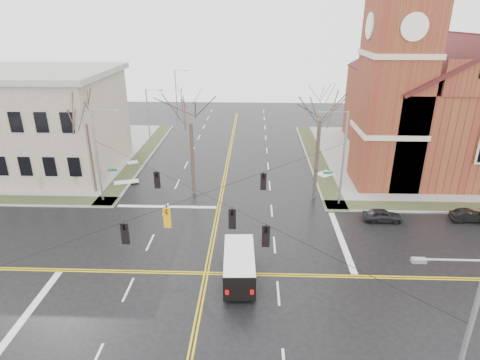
{
  "coord_description": "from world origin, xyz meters",
  "views": [
    {
      "loc": [
        3.27,
        -23.62,
        16.97
      ],
      "look_at": [
        2.18,
        6.0,
        4.72
      ],
      "focal_mm": 30.0,
      "sensor_mm": 36.0,
      "label": 1
    }
  ],
  "objects_px": {
    "signal_pole_se": "(459,350)",
    "tree_ne": "(320,115)",
    "streetlight_north_a": "(149,117)",
    "tree_nw_far": "(85,119)",
    "signal_pole_ne": "(342,156)",
    "parked_car_b": "(469,216)",
    "tree_nw_near": "(190,119)",
    "cargo_van": "(239,263)",
    "church": "(437,93)",
    "signal_pole_nw": "(98,153)",
    "parked_car_a": "(382,215)",
    "streetlight_north_b": "(177,91)"
  },
  "relations": [
    {
      "from": "streetlight_north_b",
      "to": "tree_nw_near",
      "type": "xyz_separation_m",
      "value": [
        7.81,
        -34.25,
        3.33
      ]
    },
    {
      "from": "signal_pole_se",
      "to": "parked_car_a",
      "type": "relative_size",
      "value": 2.7
    },
    {
      "from": "streetlight_north_b",
      "to": "tree_nw_far",
      "type": "distance_m",
      "value": 34.58
    },
    {
      "from": "signal_pole_nw",
      "to": "parked_car_a",
      "type": "height_order",
      "value": "signal_pole_nw"
    },
    {
      "from": "signal_pole_nw",
      "to": "signal_pole_se",
      "type": "xyz_separation_m",
      "value": [
        22.64,
        -23.0,
        0.0
      ]
    },
    {
      "from": "signal_pole_nw",
      "to": "streetlight_north_b",
      "type": "bearing_deg",
      "value": 88.95
    },
    {
      "from": "streetlight_north_b",
      "to": "tree_ne",
      "type": "xyz_separation_m",
      "value": [
        19.99,
        -34.95,
        3.91
      ]
    },
    {
      "from": "tree_nw_far",
      "to": "cargo_van",
      "type": "bearing_deg",
      "value": -42.28
    },
    {
      "from": "streetlight_north_a",
      "to": "tree_nw_near",
      "type": "distance_m",
      "value": 16.59
    },
    {
      "from": "tree_nw_far",
      "to": "tree_ne",
      "type": "distance_m",
      "value": 22.41
    },
    {
      "from": "signal_pole_nw",
      "to": "cargo_van",
      "type": "bearing_deg",
      "value": -40.95
    },
    {
      "from": "cargo_van",
      "to": "parked_car_a",
      "type": "bearing_deg",
      "value": 32.6
    },
    {
      "from": "signal_pole_se",
      "to": "tree_ne",
      "type": "xyz_separation_m",
      "value": [
        -1.99,
        24.55,
        3.42
      ]
    },
    {
      "from": "parked_car_a",
      "to": "parked_car_b",
      "type": "distance_m",
      "value": 7.69
    },
    {
      "from": "streetlight_north_a",
      "to": "parked_car_b",
      "type": "height_order",
      "value": "streetlight_north_a"
    },
    {
      "from": "tree_ne",
      "to": "tree_nw_far",
      "type": "bearing_deg",
      "value": 178.47
    },
    {
      "from": "signal_pole_ne",
      "to": "tree_ne",
      "type": "height_order",
      "value": "tree_ne"
    },
    {
      "from": "signal_pole_nw",
      "to": "church",
      "type": "bearing_deg",
      "value": 20.21
    },
    {
      "from": "signal_pole_ne",
      "to": "cargo_van",
      "type": "relative_size",
      "value": 1.65
    },
    {
      "from": "streetlight_north_b",
      "to": "church",
      "type": "bearing_deg",
      "value": -33.25
    },
    {
      "from": "signal_pole_se",
      "to": "tree_ne",
      "type": "bearing_deg",
      "value": 94.63
    },
    {
      "from": "church",
      "to": "tree_nw_near",
      "type": "height_order",
      "value": "church"
    },
    {
      "from": "signal_pole_se",
      "to": "streetlight_north_a",
      "type": "relative_size",
      "value": 1.12
    },
    {
      "from": "parked_car_a",
      "to": "signal_pole_se",
      "type": "bearing_deg",
      "value": 170.99
    },
    {
      "from": "signal_pole_ne",
      "to": "parked_car_b",
      "type": "xyz_separation_m",
      "value": [
        11.05,
        -2.88,
        -4.42
      ]
    },
    {
      "from": "church",
      "to": "tree_nw_far",
      "type": "relative_size",
      "value": 2.6
    },
    {
      "from": "church",
      "to": "tree_nw_far",
      "type": "height_order",
      "value": "church"
    },
    {
      "from": "signal_pole_se",
      "to": "cargo_van",
      "type": "distance_m",
      "value": 14.78
    },
    {
      "from": "signal_pole_ne",
      "to": "tree_nw_far",
      "type": "xyz_separation_m",
      "value": [
        -24.38,
        2.15,
        2.7
      ]
    },
    {
      "from": "signal_pole_se",
      "to": "cargo_van",
      "type": "height_order",
      "value": "signal_pole_se"
    },
    {
      "from": "signal_pole_se",
      "to": "parked_car_b",
      "type": "relative_size",
      "value": 2.81
    },
    {
      "from": "signal_pole_ne",
      "to": "tree_nw_near",
      "type": "bearing_deg",
      "value": 170.96
    },
    {
      "from": "tree_nw_far",
      "to": "signal_pole_ne",
      "type": "bearing_deg",
      "value": -5.03
    },
    {
      "from": "streetlight_north_a",
      "to": "parked_car_a",
      "type": "height_order",
      "value": "streetlight_north_a"
    },
    {
      "from": "tree_nw_far",
      "to": "signal_pole_se",
      "type": "bearing_deg",
      "value": -45.89
    },
    {
      "from": "cargo_van",
      "to": "parked_car_a",
      "type": "relative_size",
      "value": 1.63
    },
    {
      "from": "streetlight_north_b",
      "to": "cargo_van",
      "type": "distance_m",
      "value": 50.19
    },
    {
      "from": "signal_pole_nw",
      "to": "streetlight_north_a",
      "type": "distance_m",
      "value": 16.52
    },
    {
      "from": "signal_pole_ne",
      "to": "streetlight_north_b",
      "type": "xyz_separation_m",
      "value": [
        -21.97,
        36.5,
        -0.48
      ]
    },
    {
      "from": "signal_pole_nw",
      "to": "signal_pole_se",
      "type": "relative_size",
      "value": 1.0
    },
    {
      "from": "cargo_van",
      "to": "tree_ne",
      "type": "height_order",
      "value": "tree_ne"
    },
    {
      "from": "signal_pole_ne",
      "to": "streetlight_north_a",
      "type": "bearing_deg",
      "value": 143.1
    },
    {
      "from": "parked_car_b",
      "to": "tree_nw_near",
      "type": "distance_m",
      "value": 26.74
    },
    {
      "from": "tree_nw_near",
      "to": "tree_nw_far",
      "type": "bearing_deg",
      "value": -179.41
    },
    {
      "from": "signal_pole_se",
      "to": "parked_car_b",
      "type": "bearing_deg",
      "value": 61.22
    },
    {
      "from": "signal_pole_ne",
      "to": "signal_pole_nw",
      "type": "xyz_separation_m",
      "value": [
        -22.64,
        0.0,
        0.0
      ]
    },
    {
      "from": "streetlight_north_a",
      "to": "streetlight_north_b",
      "type": "xyz_separation_m",
      "value": [
        0.0,
        20.0,
        0.0
      ]
    },
    {
      "from": "cargo_van",
      "to": "streetlight_north_a",
      "type": "bearing_deg",
      "value": 111.99
    },
    {
      "from": "signal_pole_ne",
      "to": "streetlight_north_a",
      "type": "distance_m",
      "value": 27.48
    },
    {
      "from": "tree_ne",
      "to": "streetlight_north_a",
      "type": "bearing_deg",
      "value": 143.21
    }
  ]
}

